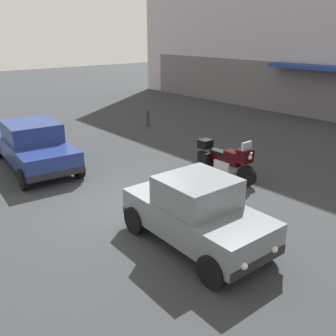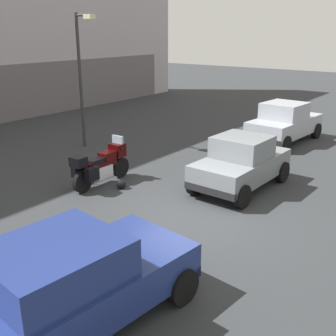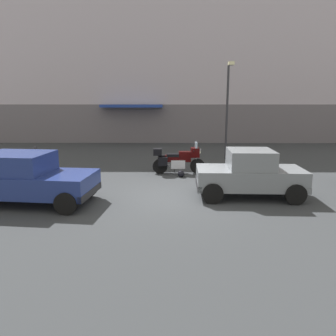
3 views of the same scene
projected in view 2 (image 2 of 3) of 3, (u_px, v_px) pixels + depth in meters
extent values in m
plane|color=#2D3033|center=(193.00, 217.00, 10.31)|extent=(80.00, 80.00, 0.00)
cylinder|color=black|center=(121.00, 167.00, 13.01)|extent=(0.64, 0.15, 0.64)
cylinder|color=black|center=(83.00, 182.00, 11.76)|extent=(0.64, 0.15, 0.64)
cylinder|color=#B7B7BC|center=(120.00, 154.00, 12.86)|extent=(0.33, 0.08, 0.68)
cube|color=#B7B7BC|center=(101.00, 171.00, 12.32)|extent=(0.61, 0.41, 0.36)
cube|color=black|center=(101.00, 164.00, 12.24)|extent=(1.11, 0.30, 0.28)
cube|color=black|center=(108.00, 156.00, 12.42)|extent=(0.53, 0.35, 0.24)
cube|color=black|center=(96.00, 161.00, 12.05)|extent=(0.57, 0.31, 0.12)
cube|color=black|center=(117.00, 150.00, 12.72)|extent=(0.37, 0.45, 0.40)
cube|color=#8C9EAD|center=(118.00, 140.00, 12.66)|extent=(0.09, 0.40, 0.28)
sphere|color=#EAEACC|center=(121.00, 148.00, 12.86)|extent=(0.14, 0.14, 0.14)
cylinder|color=black|center=(115.00, 147.00, 12.63)|extent=(0.05, 0.62, 0.04)
cylinder|color=#B7B7BC|center=(82.00, 179.00, 12.01)|extent=(0.55, 0.10, 0.09)
cube|color=black|center=(78.00, 170.00, 11.92)|extent=(0.40, 0.21, 0.36)
cube|color=black|center=(92.00, 174.00, 11.61)|extent=(0.40, 0.21, 0.36)
cube|color=black|center=(78.00, 162.00, 11.48)|extent=(0.37, 0.41, 0.28)
cylinder|color=black|center=(94.00, 180.00, 12.39)|extent=(0.03, 0.13, 0.29)
sphere|color=black|center=(122.00, 184.00, 12.10)|extent=(0.28, 0.28, 0.28)
cube|color=#9EA3AD|center=(285.00, 126.00, 17.04)|extent=(3.92, 1.93, 0.68)
cube|color=#9EA3AD|center=(284.00, 111.00, 16.73)|extent=(1.71, 1.63, 0.64)
cube|color=#8C9EAD|center=(293.00, 108.00, 17.26)|extent=(0.17, 1.39, 0.54)
cube|color=#8C9EAD|center=(276.00, 113.00, 16.19)|extent=(0.17, 1.39, 0.51)
cube|color=black|center=(303.00, 124.00, 18.44)|extent=(0.25, 1.64, 0.20)
cube|color=black|center=(262.00, 140.00, 15.80)|extent=(0.25, 1.64, 0.20)
cylinder|color=black|center=(283.00, 125.00, 18.67)|extent=(0.66, 0.27, 0.64)
cylinder|color=black|center=(316.00, 131.00, 17.70)|extent=(0.66, 0.27, 0.64)
cylinder|color=black|center=(249.00, 137.00, 16.61)|extent=(0.66, 0.27, 0.64)
cylinder|color=black|center=(285.00, 144.00, 15.63)|extent=(0.66, 0.27, 0.64)
sphere|color=silver|center=(294.00, 120.00, 18.72)|extent=(0.14, 0.14, 0.14)
sphere|color=silver|center=(314.00, 123.00, 18.15)|extent=(0.14, 0.14, 0.14)
cube|color=navy|center=(61.00, 298.00, 6.16)|extent=(4.66, 2.21, 0.64)
cube|color=navy|center=(55.00, 263.00, 5.93)|extent=(2.05, 1.80, 0.60)
cube|color=#8C9EAD|center=(104.00, 240.00, 6.56)|extent=(0.21, 1.49, 0.48)
cube|color=black|center=(162.00, 255.00, 7.76)|extent=(0.30, 1.76, 0.20)
cylinder|color=black|center=(182.00, 286.00, 6.98)|extent=(0.66, 0.28, 0.64)
cylinder|color=black|center=(117.00, 252.00, 8.06)|extent=(0.66, 0.28, 0.64)
cube|color=slate|center=(241.00, 167.00, 11.99)|extent=(3.45, 1.66, 0.64)
cube|color=slate|center=(242.00, 147.00, 11.80)|extent=(1.44, 1.48, 0.60)
cube|color=#8C9EAD|center=(253.00, 142.00, 12.28)|extent=(0.10, 1.33, 0.51)
cube|color=#8C9EAD|center=(231.00, 152.00, 11.31)|extent=(0.10, 1.33, 0.48)
cube|color=black|center=(266.00, 161.00, 13.29)|extent=(0.17, 1.56, 0.20)
cube|color=black|center=(210.00, 191.00, 10.84)|extent=(0.17, 1.56, 0.20)
cylinder|color=black|center=(239.00, 163.00, 13.46)|extent=(0.65, 0.24, 0.64)
cylinder|color=black|center=(282.00, 172.00, 12.58)|extent=(0.65, 0.24, 0.64)
cylinder|color=black|center=(195.00, 184.00, 11.61)|extent=(0.65, 0.24, 0.64)
cylinder|color=black|center=(242.00, 196.00, 10.73)|extent=(0.65, 0.24, 0.64)
sphere|color=silver|center=(255.00, 155.00, 13.54)|extent=(0.14, 0.14, 0.14)
sphere|color=silver|center=(279.00, 160.00, 13.03)|extent=(0.14, 0.14, 0.14)
cylinder|color=#2D2D33|center=(81.00, 83.00, 15.76)|extent=(0.12, 0.12, 5.03)
cylinder|color=#2D2D33|center=(83.00, 15.00, 14.79)|extent=(0.08, 0.70, 0.08)
cube|color=beige|center=(89.00, 16.00, 14.61)|extent=(0.28, 0.36, 0.16)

